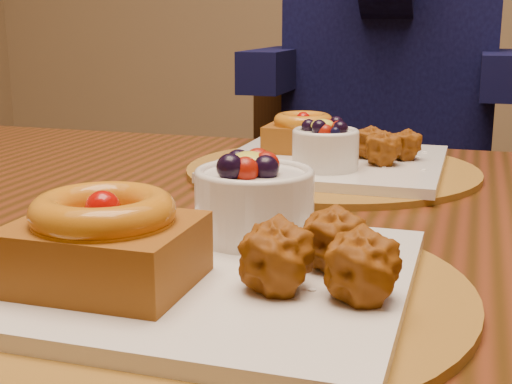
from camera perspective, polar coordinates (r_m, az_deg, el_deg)
dining_table at (r=0.75m, az=2.62°, el=-7.64°), size 1.60×0.90×0.76m
place_setting_near at (r=0.53m, az=-3.56°, el=-4.94°), size 0.38×0.38×0.09m
place_setting_far at (r=0.93m, az=5.94°, el=2.74°), size 0.38×0.38×0.08m
chair_far at (r=1.78m, az=6.66°, el=-1.75°), size 0.53×0.53×0.86m
diner at (r=1.66m, az=10.99°, el=14.47°), size 0.56×0.53×0.92m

